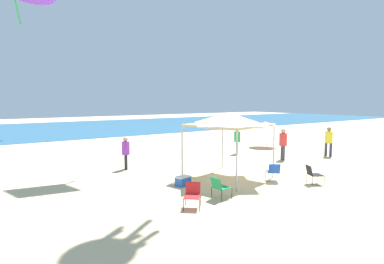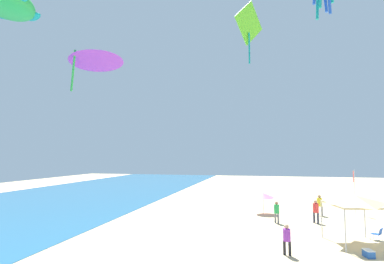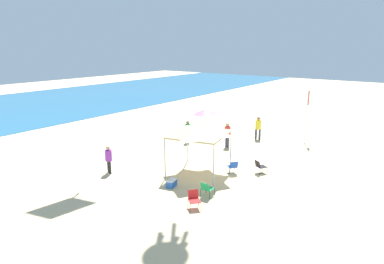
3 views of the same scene
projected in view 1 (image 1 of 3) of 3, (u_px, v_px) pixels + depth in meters
The scene contains 13 objects.
ground at pixel (310, 180), 14.13m from camera, with size 120.00×120.00×0.10m, color #D6BC8C.
ocean_strip at pixel (88, 127), 41.09m from camera, with size 120.00×25.49×0.02m, color #28668E.
canopy_tent at pixel (229, 119), 14.05m from camera, with size 3.75×3.63×3.02m.
beach_umbrella at pixel (265, 124), 23.70m from camera, with size 2.06×2.03×2.05m.
folding_chair_facing_ocean at pixel (219, 186), 11.21m from camera, with size 0.66×0.58×0.82m.
folding_chair_right_of_tent at pixel (273, 171), 13.66m from camera, with size 0.79×0.81×0.82m.
folding_chair_near_cooler at pixel (313, 173), 13.21m from camera, with size 0.80×0.76×0.82m.
folding_chair_left_of_tent at pixel (193, 193), 10.33m from camera, with size 0.80×0.81×0.82m.
cooler_box at pixel (183, 181), 13.00m from camera, with size 0.69×0.54×0.40m.
person_far_stroller at pixel (283, 142), 18.57m from camera, with size 0.45×0.45×1.88m.
person_kite_handler at pixel (126, 150), 16.00m from camera, with size 0.40×0.43×1.69m.
person_watching_sky at pixel (329, 139), 19.77m from camera, with size 0.45×0.50×1.88m.
person_near_umbrella at pixel (237, 138), 20.68m from camera, with size 0.42×0.42×1.76m.
Camera 1 is at (-12.37, -8.19, 3.56)m, focal length 29.08 mm.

